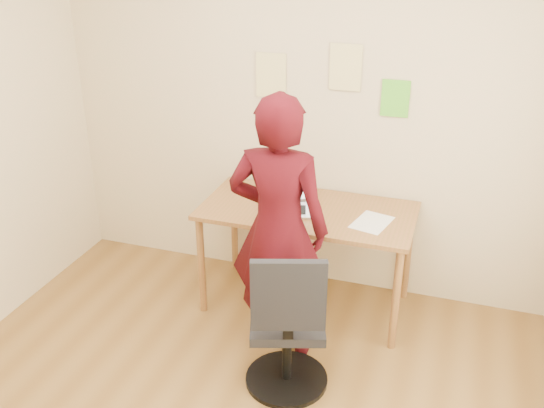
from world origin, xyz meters
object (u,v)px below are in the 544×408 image
(desk, at_px, (307,221))
(phone, at_px, (319,225))
(office_chair, at_px, (287,332))
(laptop, at_px, (285,200))
(person, at_px, (278,229))

(desk, xyz_separation_m, phone, (0.13, -0.21, 0.09))
(office_chair, bearing_deg, laptop, 90.23)
(phone, distance_m, person, 0.34)
(desk, bearing_deg, laptop, -168.96)
(office_chair, bearing_deg, person, 97.19)
(desk, relative_size, office_chair, 1.51)
(laptop, bearing_deg, person, -93.13)
(laptop, relative_size, person, 0.25)
(desk, distance_m, phone, 0.26)
(phone, bearing_deg, office_chair, -105.59)
(desk, bearing_deg, phone, -57.87)
(desk, bearing_deg, person, -95.27)
(laptop, distance_m, phone, 0.34)
(desk, bearing_deg, office_chair, -81.47)
(person, bearing_deg, phone, -124.12)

